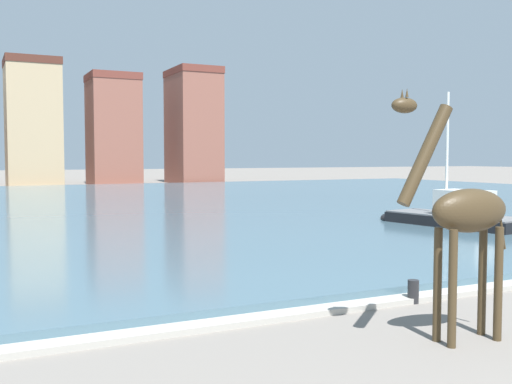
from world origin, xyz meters
name	(u,v)px	position (x,y,z in m)	size (l,w,h in m)	color
harbor_water	(84,206)	(0.00, 34.58, 0.14)	(90.96, 53.00, 0.28)	#476675
quay_edge_coping	(318,311)	(0.00, 7.83, 0.06)	(90.96, 0.50, 0.12)	#ADA89E
giraffe_statue	(464,216)	(1.26, 5.25, 2.15)	(2.42, 0.65, 4.22)	#42331E
sailboat_black	(447,218)	(11.84, 16.63, 0.57)	(3.09, 6.93, 5.85)	black
mooring_bollard	(413,292)	(2.31, 7.68, 0.25)	(0.24, 0.24, 0.50)	#232326
townhouse_narrow_midrow	(33,123)	(-0.02, 65.39, 6.81)	(5.57, 6.08, 13.58)	tan
townhouse_wide_warehouse	(113,130)	(8.54, 65.35, 6.26)	(5.46, 5.78, 12.48)	#8E5142
townhouse_end_terrace	(193,126)	(18.07, 65.21, 6.84)	(5.16, 7.54, 13.65)	#8E5142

